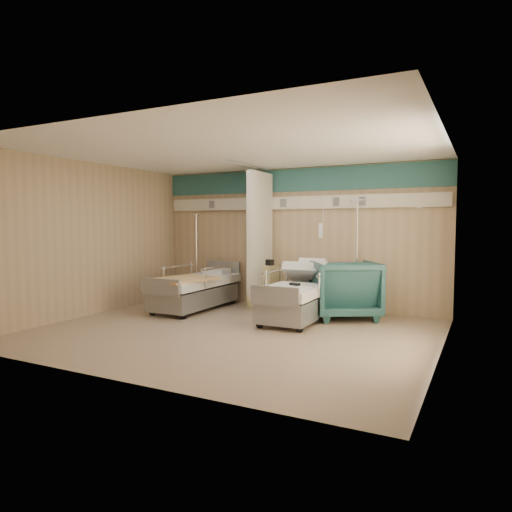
{
  "coord_description": "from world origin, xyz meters",
  "views": [
    {
      "loc": [
        3.49,
        -6.08,
        1.67
      ],
      "look_at": [
        0.1,
        0.6,
        1.15
      ],
      "focal_mm": 32.0,
      "sensor_mm": 36.0,
      "label": 1
    }
  ],
  "objects_px": {
    "bed_left": "(195,293)",
    "iv_stand_left": "(197,284)",
    "visitor_armchair": "(344,289)",
    "bed_right": "(300,302)",
    "bedside_cabinet": "(263,285)",
    "iv_stand_right": "(356,291)"
  },
  "relations": [
    {
      "from": "bed_right",
      "to": "iv_stand_right",
      "type": "height_order",
      "value": "iv_stand_right"
    },
    {
      "from": "bed_left",
      "to": "visitor_armchair",
      "type": "xyz_separation_m",
      "value": [
        2.85,
        0.52,
        0.2
      ]
    },
    {
      "from": "bedside_cabinet",
      "to": "iv_stand_left",
      "type": "distance_m",
      "value": 1.54
    },
    {
      "from": "visitor_armchair",
      "to": "bedside_cabinet",
      "type": "bearing_deg",
      "value": -42.45
    },
    {
      "from": "bed_right",
      "to": "visitor_armchair",
      "type": "xyz_separation_m",
      "value": [
        0.65,
        0.52,
        0.2
      ]
    },
    {
      "from": "bed_left",
      "to": "visitor_armchair",
      "type": "relative_size",
      "value": 1.9
    },
    {
      "from": "iv_stand_right",
      "to": "iv_stand_left",
      "type": "distance_m",
      "value": 3.45
    },
    {
      "from": "bed_left",
      "to": "bedside_cabinet",
      "type": "xyz_separation_m",
      "value": [
        1.05,
        0.9,
        0.11
      ]
    },
    {
      "from": "bedside_cabinet",
      "to": "iv_stand_right",
      "type": "height_order",
      "value": "iv_stand_right"
    },
    {
      "from": "bedside_cabinet",
      "to": "iv_stand_right",
      "type": "distance_m",
      "value": 1.92
    },
    {
      "from": "bedside_cabinet",
      "to": "iv_stand_right",
      "type": "xyz_separation_m",
      "value": [
        1.92,
        -0.02,
        0.01
      ]
    },
    {
      "from": "bed_right",
      "to": "visitor_armchair",
      "type": "bearing_deg",
      "value": 38.43
    },
    {
      "from": "bed_left",
      "to": "visitor_armchair",
      "type": "bearing_deg",
      "value": 10.26
    },
    {
      "from": "iv_stand_right",
      "to": "iv_stand_left",
      "type": "bearing_deg",
      "value": -177.93
    },
    {
      "from": "bed_left",
      "to": "iv_stand_left",
      "type": "bearing_deg",
      "value": 122.44
    },
    {
      "from": "bed_right",
      "to": "bedside_cabinet",
      "type": "xyz_separation_m",
      "value": [
        -1.15,
        0.9,
        0.11
      ]
    },
    {
      "from": "iv_stand_left",
      "to": "iv_stand_right",
      "type": "bearing_deg",
      "value": 2.07
    },
    {
      "from": "bed_right",
      "to": "bed_left",
      "type": "relative_size",
      "value": 1.0
    },
    {
      "from": "iv_stand_left",
      "to": "bed_left",
      "type": "bearing_deg",
      "value": -57.56
    },
    {
      "from": "bed_right",
      "to": "visitor_armchair",
      "type": "distance_m",
      "value": 0.85
    },
    {
      "from": "bed_left",
      "to": "iv_stand_left",
      "type": "height_order",
      "value": "iv_stand_left"
    },
    {
      "from": "bed_right",
      "to": "bed_left",
      "type": "height_order",
      "value": "same"
    }
  ]
}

